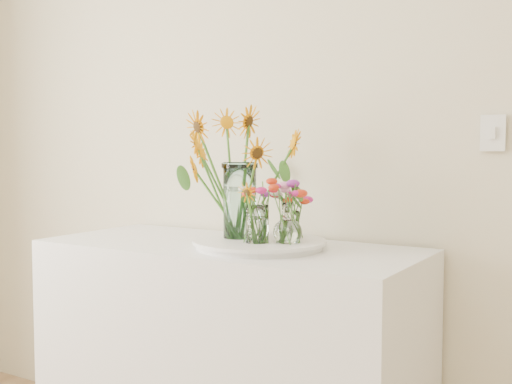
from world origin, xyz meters
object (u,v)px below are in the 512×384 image
counter (229,366)px  small_vase_b (288,224)px  tray (259,245)px  small_vase_c (291,225)px  small_vase_a (257,224)px  mason_jar (240,201)px

counter → small_vase_b: 0.61m
tray → small_vase_b: bearing=-5.5°
counter → small_vase_c: (0.22, 0.08, 0.53)m
small_vase_a → small_vase_b: (0.09, 0.05, 0.00)m
tray → mason_jar: 0.17m
mason_jar → small_vase_a: size_ratio=2.05×
small_vase_a → small_vase_c: (0.04, 0.16, -0.02)m
mason_jar → small_vase_a: bearing=-31.3°
mason_jar → small_vase_a: 0.15m
small_vase_a → counter: bearing=155.7°
counter → mason_jar: mason_jar is taller
counter → small_vase_c: bearing=20.5°
small_vase_a → small_vase_b: bearing=29.0°
tray → small_vase_a: size_ratio=3.28×
small_vase_b → small_vase_a: bearing=-151.0°
mason_jar → small_vase_c: 0.20m
counter → small_vase_c: small_vase_c is taller
small_vase_b → counter: bearing=174.0°
mason_jar → small_vase_b: mason_jar is taller
counter → small_vase_a: 0.57m
tray → mason_jar: (-0.09, 0.01, 0.15)m
small_vase_b → small_vase_c: bearing=112.7°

